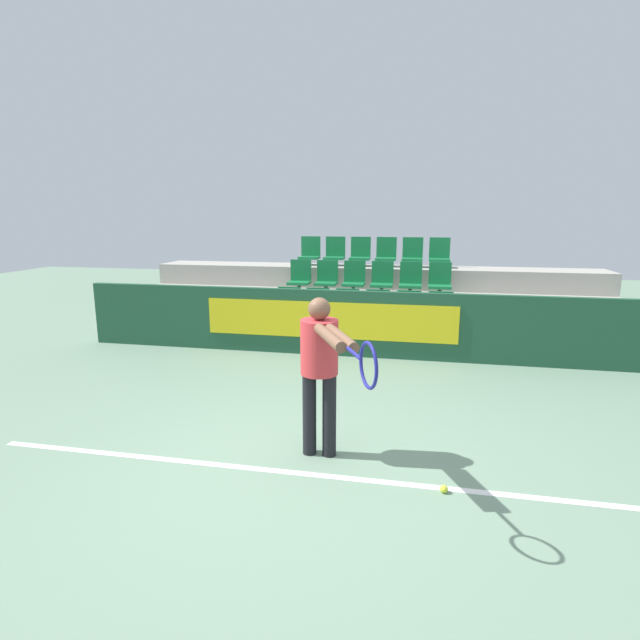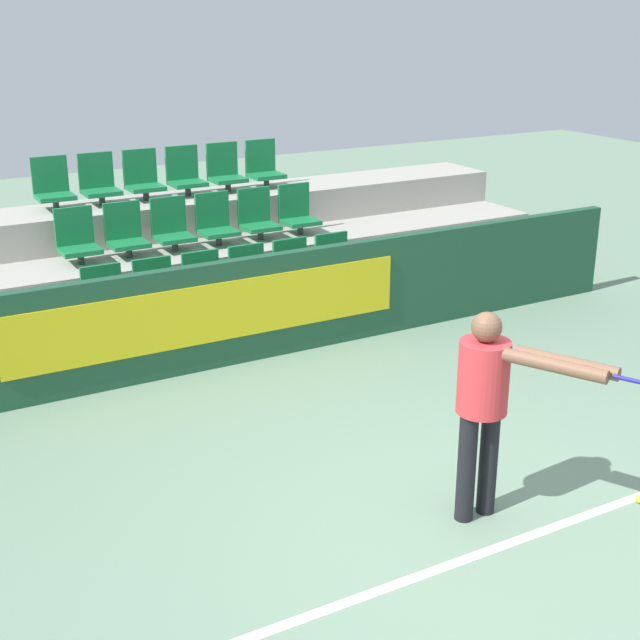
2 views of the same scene
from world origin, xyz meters
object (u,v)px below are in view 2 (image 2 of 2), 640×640
Objects in this scene: stadium_chair_7 at (126,234)px; stadium_chair_2 at (204,284)px; tennis_player at (494,395)px; stadium_chair_1 at (156,292)px; stadium_chair_11 at (297,212)px; stadium_chair_16 at (225,171)px; stadium_chair_13 at (99,183)px; stadium_chair_0 at (105,300)px; stadium_chair_4 at (294,270)px; stadium_chair_8 at (172,228)px; stadium_chair_5 at (335,264)px; stadium_chair_15 at (185,174)px; stadium_chair_12 at (53,187)px; tennis_ball at (640,499)px; stadium_chair_3 at (250,277)px; stadium_chair_17 at (264,167)px; stadium_chair_9 at (216,223)px; stadium_chair_6 at (77,240)px; stadium_chair_14 at (143,178)px; stadium_chair_10 at (257,217)px.

stadium_chair_2 is at bearing -59.64° from stadium_chair_7.
stadium_chair_1 is at bearing 76.40° from tennis_player.
stadium_chair_11 is at bearing 23.11° from stadium_chair_1.
stadium_chair_13 is at bearing 180.00° from stadium_chair_16.
stadium_chair_2 is at bearing 69.31° from tennis_player.
stadium_chair_0 is 0.52m from stadium_chair_1.
stadium_chair_4 is (1.57, 0.00, 0.00)m from stadium_chair_1.
stadium_chair_8 is 1.44m from stadium_chair_16.
stadium_chair_5 is 1.00× the size of stadium_chair_15.
stadium_chair_12 is 6.96m from tennis_ball.
stadium_chair_17 reaches higher than stadium_chair_3.
tennis_player is at bearing -91.61° from stadium_chair_9.
stadium_chair_16 reaches higher than tennis_player.
stadium_chair_15 and stadium_chair_16 have the same top height.
tennis_player is at bearing -70.90° from stadium_chair_0.
stadium_chair_14 reaches higher than stadium_chair_6.
stadium_chair_12 is (-1.05, 0.90, 0.41)m from stadium_chair_8.
stadium_chair_8 is (-1.05, 0.90, 0.41)m from stadium_chair_4.
stadium_chair_12 is at bearing 150.36° from stadium_chair_9.
tennis_ball is (0.96, -6.32, -1.43)m from stadium_chair_15.
stadium_chair_6 reaches higher than stadium_chair_4.
stadium_chair_16 is (2.10, 1.79, 0.81)m from stadium_chair_0.
stadium_chair_17 is at bearing 89.23° from tennis_ball.
stadium_chair_11 is 2.32m from stadium_chair_13.
stadium_chair_12 is 0.52m from stadium_chair_13.
stadium_chair_8 is at bearing -40.48° from stadium_chair_12.
stadium_chair_10 is (0.52, 0.90, 0.41)m from stadium_chair_3.
stadium_chair_0 is 1.86m from stadium_chair_9.
stadium_chair_14 is 0.52m from stadium_chair_15.
stadium_chair_10 is 1.86m from stadium_chair_13.
stadium_chair_5 is 1.97m from stadium_chair_17.
stadium_chair_0 is at bearing -106.32° from stadium_chair_13.
stadium_chair_2 is 1.00× the size of stadium_chair_13.
stadium_chair_9 is 1.44m from stadium_chair_17.
stadium_chair_15 is at bearing 106.32° from stadium_chair_4.
stadium_chair_1 is at bearing 113.98° from tennis_ball.
stadium_chair_13 is 2.10m from stadium_chair_17.
stadium_chair_3 is (1.57, 0.00, 0.00)m from stadium_chair_0.
stadium_chair_9 is at bearing -29.64° from stadium_chair_12.
stadium_chair_11 is (0.00, 0.90, 0.41)m from stadium_chair_5.
stadium_chair_16 reaches higher than stadium_chair_11.
stadium_chair_3 is 1.00× the size of stadium_chair_5.
stadium_chair_14 is at bearing 90.00° from stadium_chair_2.
stadium_chair_15 is (-1.05, 1.79, 0.81)m from stadium_chair_5.
stadium_chair_6 is at bearing 79.91° from tennis_player.
stadium_chair_6 is 2.10m from stadium_chair_10.
stadium_chair_5 is 1.00× the size of stadium_chair_12.
stadium_chair_1 is 1.00× the size of stadium_chair_2.
stadium_chair_3 is at bearing 0.00° from stadium_chair_2.
stadium_chair_7 is at bearing 180.00° from stadium_chair_9.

